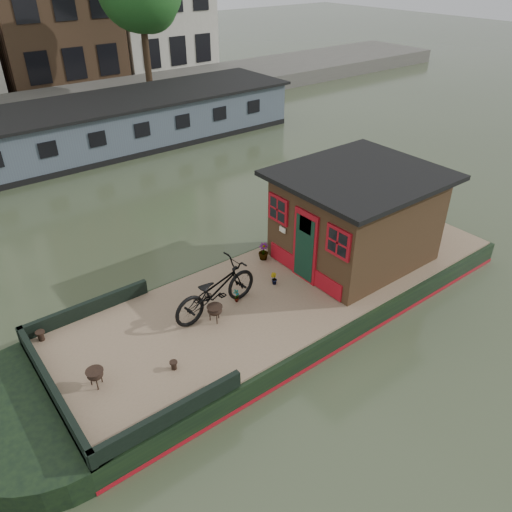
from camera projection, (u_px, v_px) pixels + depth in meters
ground at (290, 305)px, 12.81m from camera, size 120.00×120.00×0.00m
houseboat_hull at (248, 317)px, 11.97m from camera, size 14.01×4.02×0.60m
houseboat_deck at (291, 285)px, 12.48m from camera, size 11.80×3.80×0.05m
bow_bulwark at (95, 368)px, 9.74m from camera, size 3.00×4.00×0.35m
cabin at (356, 216)px, 12.95m from camera, size 4.00×3.50×2.42m
bicycle at (215, 290)px, 11.26m from camera, size 2.32×0.99×1.18m
potted_plant_a at (236, 296)px, 11.77m from camera, size 0.21×0.17×0.34m
potted_plant_b at (274, 279)px, 12.41m from camera, size 0.17×0.19×0.30m
potted_plant_d at (263, 251)px, 13.36m from camera, size 0.36×0.36×0.48m
brazier_front at (96, 378)px, 9.49m from camera, size 0.48×0.48×0.39m
brazier_rear at (215, 314)px, 11.15m from camera, size 0.50×0.50×0.40m
bollard_port at (41, 336)px, 10.64m from camera, size 0.20×0.20×0.23m
bollard_stbd at (174, 365)px, 9.92m from camera, size 0.16×0.16×0.19m
far_houseboat at (80, 132)px, 21.72m from camera, size 20.40×4.40×2.11m
quay at (36, 111)px, 26.37m from camera, size 60.00×6.00×0.90m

